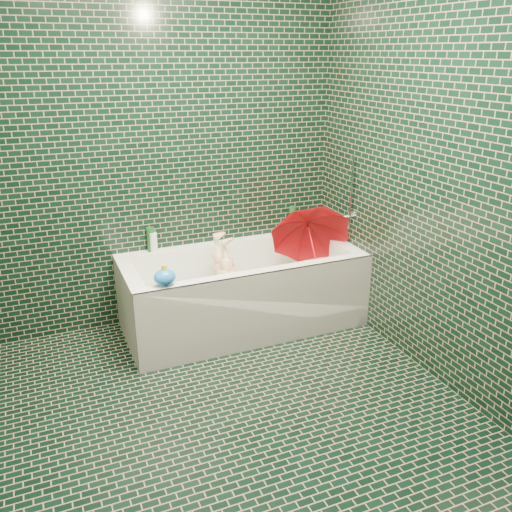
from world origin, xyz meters
name	(u,v)px	position (x,y,z in m)	size (l,w,h in m)	color
floor	(235,419)	(0.00, 0.00, 0.00)	(2.80, 2.80, 0.00)	black
wall_back	(161,153)	(0.00, 1.40, 1.25)	(2.80, 2.80, 0.00)	black
wall_front	(427,334)	(0.00, -1.40, 1.25)	(2.80, 2.80, 0.00)	black
wall_right	(449,177)	(1.30, 0.00, 1.25)	(2.80, 2.80, 0.00)	black
bathtub	(243,299)	(0.45, 1.01, 0.21)	(1.70, 0.75, 0.55)	white
bath_mat	(242,305)	(0.45, 1.02, 0.16)	(1.35, 0.47, 0.01)	green
water	(242,287)	(0.45, 1.02, 0.30)	(1.48, 0.53, 0.00)	silver
faucet	(343,213)	(1.26, 1.02, 0.77)	(0.18, 0.19, 0.55)	silver
child	(230,289)	(0.35, 1.01, 0.31)	(0.30, 0.19, 0.81)	#E3B38E
umbrella	(312,244)	(0.97, 0.94, 0.59)	(0.57, 0.57, 0.50)	red
soap_bottle_a	(319,229)	(1.25, 1.33, 0.55)	(0.10, 0.11, 0.27)	white
soap_bottle_b	(319,229)	(1.25, 1.34, 0.55)	(0.08, 0.09, 0.19)	#381B68
soap_bottle_c	(298,231)	(1.07, 1.36, 0.55)	(0.14, 0.14, 0.18)	#13431B
bottle_right_tall	(293,220)	(1.00, 1.32, 0.66)	(0.06, 0.06, 0.22)	#13431B
bottle_right_pump	(318,218)	(1.25, 1.37, 0.63)	(0.05, 0.05, 0.17)	silver
bottle_left_tall	(151,239)	(-0.12, 1.36, 0.64)	(0.06, 0.06, 0.18)	#13431B
bottle_left_short	(154,243)	(-0.11, 1.33, 0.62)	(0.05, 0.05, 0.14)	white
rubber_duck	(285,229)	(0.95, 1.35, 0.59)	(0.10, 0.07, 0.08)	gold
bath_toy	(165,277)	(-0.19, 0.71, 0.61)	(0.17, 0.15, 0.13)	blue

